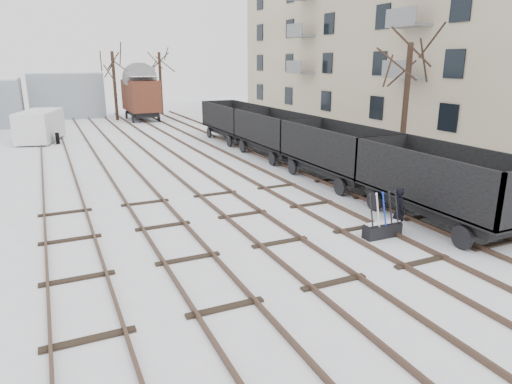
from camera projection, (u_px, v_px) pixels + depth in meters
ground at (280, 243)px, 14.40m from camera, size 120.00×120.00×0.00m
tracks at (170, 160)px, 26.31m from camera, size 13.90×52.00×0.16m
apartment_block at (438, 25)px, 32.44m from camera, size 10.12×45.00×16.10m
shed_right at (66, 95)px, 47.07m from camera, size 7.00×6.00×4.50m
ground_frame at (382, 229)px, 14.82m from camera, size 1.31×0.45×1.49m
worker at (399, 211)px, 15.07m from camera, size 0.51×0.64×1.55m
freight_wagon_a at (441, 195)px, 15.96m from camera, size 2.60×6.49×2.65m
freight_wagon_b at (336, 161)px, 21.55m from camera, size 2.60×6.49×2.65m
freight_wagon_c at (275, 140)px, 27.13m from camera, size 2.60×6.49×2.65m
freight_wagon_d at (234, 127)px, 32.72m from camera, size 2.60×6.49×2.65m
box_van_wagon at (141, 94)px, 44.02m from camera, size 3.04×5.59×4.22m
panel_van at (40, 126)px, 32.46m from camera, size 3.45×5.36×2.19m
tree_near at (405, 107)px, 23.71m from camera, size 0.30×0.30×6.45m
tree_far_left at (115, 86)px, 43.78m from camera, size 0.30×0.30×6.47m
tree_far_right at (161, 83)px, 49.25m from camera, size 0.30×0.30×6.50m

